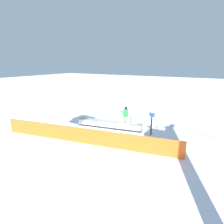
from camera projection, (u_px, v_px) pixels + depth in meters
ground_plane at (109, 129)px, 15.36m from camera, size 120.00×120.00×0.00m
grind_box at (109, 125)px, 15.28m from camera, size 5.41×1.60×0.65m
snowboarder at (126, 115)px, 14.50m from camera, size 1.47×0.91×1.37m
safety_fence at (84, 136)px, 12.46m from camera, size 12.62×2.42×1.09m
trail_marker at (151, 123)px, 13.81m from camera, size 0.40×0.10×1.75m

